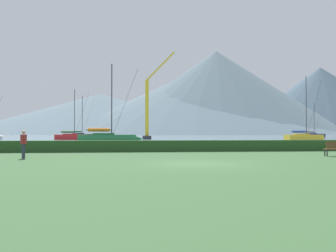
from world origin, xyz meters
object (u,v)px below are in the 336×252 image
Objects in this scene: sailboat_slip_3 at (108,138)px; dock_crane at (148,111)px; sailboat_slip_7 at (80,135)px; person_standing_walker at (24,142)px; sailboat_slip_5 at (304,137)px; sailboat_slip_6 at (313,135)px; sailboat_slip_1 at (72,136)px.

sailboat_slip_3 is 0.54× the size of dock_crane.
sailboat_slip_7 is 7.23× the size of person_standing_walker.
sailboat_slip_5 reaches higher than sailboat_slip_6.
dock_crane reaches higher than sailboat_slip_6.
dock_crane is at bearing 78.42° from person_standing_walker.
person_standing_walker is (8.23, -78.43, 0.25)m from sailboat_slip_7.
sailboat_slip_6 is (59.63, 54.48, -0.04)m from sailboat_slip_3.
dock_crane is at bearing 70.86° from sailboat_slip_3.
sailboat_slip_5 is 7.55× the size of person_standing_walker.
sailboat_slip_7 reaches higher than sailboat_slip_6.
dock_crane reaches higher than sailboat_slip_1.
sailboat_slip_6 is 70.87m from sailboat_slip_7.
dock_crane is (7.12, 32.68, 5.81)m from sailboat_slip_3.
sailboat_slip_3 is 6.76× the size of person_standing_walker.
sailboat_slip_7 is at bearing 95.57° from sailboat_slip_3.
sailboat_slip_5 is 34.72m from dock_crane.
sailboat_slip_1 is at bearing 94.65° from person_standing_walker.
sailboat_slip_3 is at bearing -160.92° from sailboat_slip_5.
sailboat_slip_6 is 6.61× the size of person_standing_walker.
dock_crane reaches higher than person_standing_walker.
person_standing_walker is 61.64m from dock_crane.
sailboat_slip_7 is 26.21m from dock_crane.
person_standing_walker is (-2.90, -27.88, 0.22)m from sailboat_slip_3.
person_standing_walker is at bearing -75.86° from sailboat_slip_7.
dock_crane is at bearing -36.24° from sailboat_slip_7.
sailboat_slip_5 reaches higher than sailboat_slip_3.
sailboat_slip_1 is at bearing -78.05° from sailboat_slip_7.
sailboat_slip_7 is (-11.13, 50.55, -0.03)m from sailboat_slip_3.
sailboat_slip_1 is 0.88× the size of sailboat_slip_5.
person_standing_walker is at bearing -133.48° from sailboat_slip_6.
sailboat_slip_3 is 0.90× the size of sailboat_slip_5.
sailboat_slip_6 is 0.52× the size of dock_crane.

